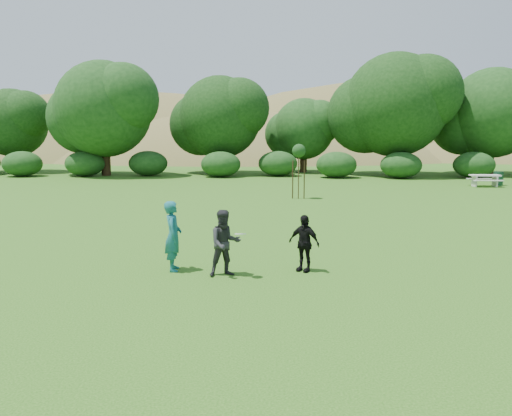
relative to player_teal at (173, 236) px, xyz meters
The scene contains 10 objects.
ground 2.16m from the player_teal, ahead, with size 120.00×120.00×0.00m, color #19470C.
player_teal is the anchor object (origin of this frame).
player_grey 1.41m from the player_teal, 17.37° to the right, with size 0.79×0.61×1.62m, color #27282A.
player_black 3.28m from the player_teal, ahead, with size 0.84×0.35×1.44m, color black.
trash_can_near 27.00m from the player_teal, 50.73° to the left, with size 0.60×0.60×0.90m, color #143723.
frisbee 1.84m from the player_teal, 18.39° to the right, with size 0.27×0.27×0.08m.
sapling 14.44m from the player_teal, 74.86° to the left, with size 0.70×0.70×2.85m.
picnic_table 25.68m from the player_teal, 51.70° to the left, with size 1.80×1.48×0.76m.
hillside 69.97m from the player_teal, 88.84° to the left, with size 150.00×72.00×52.00m.
tree_row 29.73m from the player_teal, 79.88° to the left, with size 53.92×10.38×9.62m.
Camera 1 is at (0.62, -12.46, 3.47)m, focal length 35.00 mm.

